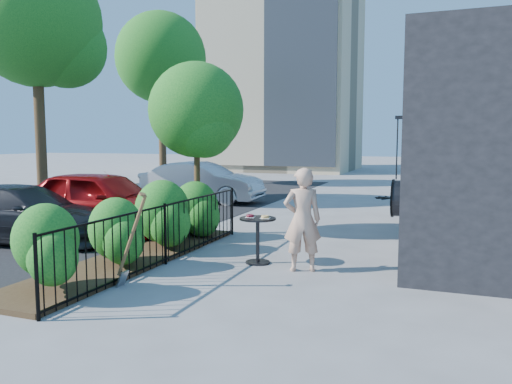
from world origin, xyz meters
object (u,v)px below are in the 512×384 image
at_px(cafe_table, 258,232).
at_px(patio_tree, 198,116).
at_px(street_tree_near, 36,29).
at_px(street_tree_far, 162,63).
at_px(car_darkgrey, 24,214).
at_px(shovel, 130,245).
at_px(woman, 302,220).
at_px(car_red, 102,202).
at_px(car_silver, 202,182).

bearing_deg(cafe_table, patio_tree, 136.89).
xyz_separation_m(patio_tree, cafe_table, (2.25, -2.10, -2.19)).
bearing_deg(street_tree_near, street_tree_far, 90.00).
height_order(patio_tree, car_darkgrey, patio_tree).
xyz_separation_m(shovel, car_darkgrey, (-4.11, 2.02, -0.03)).
bearing_deg(patio_tree, street_tree_far, 124.51).
bearing_deg(patio_tree, woman, -36.55).
distance_m(cafe_table, car_red, 4.67).
bearing_deg(cafe_table, street_tree_near, 151.93).
bearing_deg(cafe_table, street_tree_far, 126.79).
distance_m(street_tree_near, woman, 13.16).
xyz_separation_m(street_tree_near, car_darkgrey, (4.57, -5.35, -5.30)).
bearing_deg(shovel, street_tree_near, 139.66).
height_order(street_tree_far, cafe_table, street_tree_far).
bearing_deg(car_silver, patio_tree, -155.17).
relative_size(car_red, car_silver, 1.02).
relative_size(street_tree_near, car_silver, 1.90).
xyz_separation_m(patio_tree, shovel, (0.98, -4.17, -2.11)).
bearing_deg(car_darkgrey, street_tree_near, 31.23).
bearing_deg(patio_tree, car_red, -162.21).
relative_size(patio_tree, car_red, 0.89).
relative_size(street_tree_near, car_darkgrey, 1.94).
height_order(patio_tree, car_silver, patio_tree).
bearing_deg(car_silver, car_darkgrey, 175.23).
relative_size(street_tree_near, street_tree_far, 1.00).
height_order(shovel, car_silver, shovel).
xyz_separation_m(shovel, car_silver, (-3.66, 9.62, 0.07)).
height_order(street_tree_far, car_silver, street_tree_far).
xyz_separation_m(patio_tree, car_darkgrey, (-3.13, -2.15, -2.14)).
bearing_deg(car_darkgrey, patio_tree, -64.78).
distance_m(street_tree_near, shovel, 12.55).
distance_m(street_tree_far, car_darkgrey, 15.07).
relative_size(shovel, car_darkgrey, 0.35).
bearing_deg(cafe_table, car_red, 162.61).
bearing_deg(woman, car_darkgrey, -24.27).
xyz_separation_m(street_tree_near, car_red, (5.49, -3.91, -5.16)).
relative_size(cafe_table, car_darkgrey, 0.21).
xyz_separation_m(street_tree_far, car_silver, (5.02, -5.75, -5.20)).
distance_m(street_tree_near, cafe_table, 12.48).
height_order(street_tree_near, woman, street_tree_near).
bearing_deg(car_red, car_silver, 2.51).
bearing_deg(car_red, car_darkgrey, 145.36).
bearing_deg(street_tree_far, woman, -51.30).
height_order(patio_tree, woman, patio_tree).
distance_m(street_tree_far, cafe_table, 17.45).
bearing_deg(car_silver, street_tree_far, 39.71).
distance_m(shovel, car_red, 4.71).
relative_size(patio_tree, street_tree_far, 0.48).
bearing_deg(car_silver, street_tree_near, 112.78).
height_order(street_tree_far, car_darkgrey, street_tree_far).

